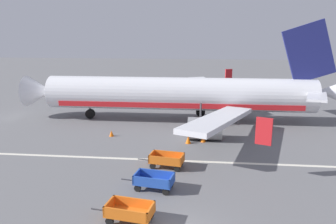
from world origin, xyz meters
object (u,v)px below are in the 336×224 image
at_px(airplane, 188,95).
at_px(baggage_cart_fourth_in_row, 154,181).
at_px(baggage_cart_far_end, 167,160).
at_px(traffic_cone_near_plane, 203,138).
at_px(baggage_cart_third_in_row, 130,212).
at_px(traffic_cone_by_carts, 188,140).
at_px(traffic_cone_mid_apron, 111,133).

distance_m(airplane, baggage_cart_fourth_in_row, 17.52).
bearing_deg(baggage_cart_far_end, traffic_cone_near_plane, 66.37).
distance_m(airplane, baggage_cart_far_end, 13.89).
xyz_separation_m(airplane, baggage_cart_far_end, (-0.98, -13.64, -2.45)).
distance_m(baggage_cart_third_in_row, traffic_cone_by_carts, 13.53).
height_order(airplane, baggage_cart_fourth_in_row, airplane).
height_order(baggage_cart_far_end, traffic_cone_near_plane, baggage_cart_far_end).
xyz_separation_m(baggage_cart_third_in_row, traffic_cone_by_carts, (2.58, 13.27, -0.26)).
height_order(baggage_cart_third_in_row, traffic_cone_mid_apron, baggage_cart_third_in_row).
xyz_separation_m(baggage_cart_far_end, traffic_cone_mid_apron, (-6.22, 7.09, -0.31)).
bearing_deg(baggage_cart_third_in_row, traffic_cone_by_carts, 78.98).
xyz_separation_m(baggage_cart_third_in_row, baggage_cart_far_end, (1.19, 7.55, 0.00)).
relative_size(baggage_cart_third_in_row, baggage_cart_far_end, 1.00).
relative_size(baggage_cart_far_end, traffic_cone_mid_apron, 6.10).
bearing_deg(traffic_cone_by_carts, baggage_cart_fourth_in_row, -101.02).
bearing_deg(airplane, traffic_cone_near_plane, -76.40).
height_order(airplane, traffic_cone_near_plane, airplane).
relative_size(airplane, traffic_cone_mid_apron, 63.19).
distance_m(baggage_cart_third_in_row, traffic_cone_mid_apron, 15.48).
xyz_separation_m(baggage_cart_third_in_row, traffic_cone_mid_apron, (-5.03, 14.64, -0.31)).
distance_m(traffic_cone_near_plane, traffic_cone_mid_apron, 9.00).
bearing_deg(traffic_cone_mid_apron, traffic_cone_by_carts, -10.15).
relative_size(baggage_cart_third_in_row, traffic_cone_near_plane, 5.42).
bearing_deg(traffic_cone_by_carts, traffic_cone_mid_apron, 169.85).
height_order(airplane, baggage_cart_third_in_row, airplane).
xyz_separation_m(baggage_cart_third_in_row, traffic_cone_near_plane, (3.94, 13.84, -0.27)).
bearing_deg(airplane, traffic_cone_mid_apron, -137.68).
relative_size(airplane, baggage_cart_fourth_in_row, 10.36).
bearing_deg(airplane, baggage_cart_far_end, -94.09).
relative_size(baggage_cart_third_in_row, baggage_cart_fourth_in_row, 1.00).
distance_m(baggage_cart_fourth_in_row, baggage_cart_far_end, 3.67).
distance_m(baggage_cart_far_end, traffic_cone_by_carts, 5.90).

